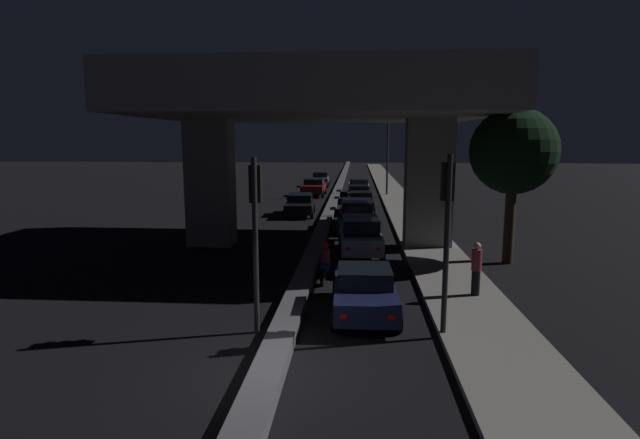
{
  "coord_description": "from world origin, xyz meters",
  "views": [
    {
      "loc": [
        1.79,
        -9.94,
        4.98
      ],
      "look_at": [
        0.01,
        14.48,
        1.05
      ],
      "focal_mm": 28.0,
      "sensor_mm": 36.0,
      "label": 1
    }
  ],
  "objects_px": {
    "car_silver_second": "(360,235)",
    "car_black_fourth": "(361,202)",
    "car_grey_third_oncoming": "(320,179)",
    "motorcycle_white_filtering_far": "(343,211)",
    "car_dark_green_fifth": "(358,193)",
    "pedestrian_on_sidewalk": "(476,269)",
    "car_dark_blue_lead": "(364,290)",
    "car_silver_sixth": "(359,187)",
    "car_black_lead_oncoming": "(300,204)",
    "street_lamp": "(384,143)",
    "motorcycle_red_filtering_mid": "(341,230)",
    "car_dark_red_second_oncoming": "(314,187)",
    "motorcycle_blue_filtering_near": "(325,264)",
    "traffic_light_left_of_median": "(256,214)",
    "car_black_third": "(357,214)",
    "traffic_light_right_of_median": "(447,214)"
  },
  "relations": [
    {
      "from": "car_silver_sixth",
      "to": "motorcycle_red_filtering_mid",
      "type": "xyz_separation_m",
      "value": [
        -0.94,
        -22.19,
        -0.09
      ]
    },
    {
      "from": "traffic_light_right_of_median",
      "to": "car_dark_red_second_oncoming",
      "type": "distance_m",
      "value": 32.68
    },
    {
      "from": "street_lamp",
      "to": "car_silver_sixth",
      "type": "bearing_deg",
      "value": 145.29
    },
    {
      "from": "car_black_lead_oncoming",
      "to": "motorcycle_white_filtering_far",
      "type": "bearing_deg",
      "value": 49.87
    },
    {
      "from": "car_dark_blue_lead",
      "to": "car_silver_sixth",
      "type": "relative_size",
      "value": 0.9
    },
    {
      "from": "car_silver_sixth",
      "to": "pedestrian_on_sidewalk",
      "type": "distance_m",
      "value": 30.86
    },
    {
      "from": "car_dark_red_second_oncoming",
      "to": "traffic_light_left_of_median",
      "type": "bearing_deg",
      "value": 3.02
    },
    {
      "from": "car_dark_blue_lead",
      "to": "motorcycle_red_filtering_mid",
      "type": "height_order",
      "value": "motorcycle_red_filtering_mid"
    },
    {
      "from": "car_silver_second",
      "to": "car_dark_green_fifth",
      "type": "bearing_deg",
      "value": -2.68
    },
    {
      "from": "car_dark_green_fifth",
      "to": "car_black_lead_oncoming",
      "type": "xyz_separation_m",
      "value": [
        -3.9,
        -7.78,
        0.04
      ]
    },
    {
      "from": "car_grey_third_oncoming",
      "to": "motorcycle_white_filtering_far",
      "type": "bearing_deg",
      "value": 6.43
    },
    {
      "from": "car_dark_green_fifth",
      "to": "motorcycle_blue_filtering_near",
      "type": "relative_size",
      "value": 2.17
    },
    {
      "from": "motorcycle_blue_filtering_near",
      "to": "traffic_light_right_of_median",
      "type": "bearing_deg",
      "value": -141.47
    },
    {
      "from": "car_grey_third_oncoming",
      "to": "traffic_light_left_of_median",
      "type": "bearing_deg",
      "value": 0.67
    },
    {
      "from": "car_silver_sixth",
      "to": "car_dark_green_fifth",
      "type": "bearing_deg",
      "value": 178.48
    },
    {
      "from": "car_silver_second",
      "to": "car_black_fourth",
      "type": "relative_size",
      "value": 0.99
    },
    {
      "from": "pedestrian_on_sidewalk",
      "to": "car_dark_blue_lead",
      "type": "bearing_deg",
      "value": -155.99
    },
    {
      "from": "car_dark_blue_lead",
      "to": "car_black_lead_oncoming",
      "type": "relative_size",
      "value": 0.94
    },
    {
      "from": "car_black_third",
      "to": "pedestrian_on_sidewalk",
      "type": "relative_size",
      "value": 2.8
    },
    {
      "from": "car_black_lead_oncoming",
      "to": "motorcycle_white_filtering_far",
      "type": "height_order",
      "value": "motorcycle_white_filtering_far"
    },
    {
      "from": "street_lamp",
      "to": "motorcycle_red_filtering_mid",
      "type": "bearing_deg",
      "value": -98.56
    },
    {
      "from": "car_silver_second",
      "to": "car_black_lead_oncoming",
      "type": "relative_size",
      "value": 0.92
    },
    {
      "from": "car_black_fourth",
      "to": "motorcycle_blue_filtering_near",
      "type": "bearing_deg",
      "value": 174.53
    },
    {
      "from": "traffic_light_left_of_median",
      "to": "pedestrian_on_sidewalk",
      "type": "bearing_deg",
      "value": 25.94
    },
    {
      "from": "car_black_lead_oncoming",
      "to": "motorcycle_red_filtering_mid",
      "type": "bearing_deg",
      "value": 16.24
    },
    {
      "from": "traffic_light_right_of_median",
      "to": "car_dark_blue_lead",
      "type": "xyz_separation_m",
      "value": [
        -1.98,
        1.51,
        -2.46
      ]
    },
    {
      "from": "car_grey_third_oncoming",
      "to": "car_black_lead_oncoming",
      "type": "bearing_deg",
      "value": -0.8
    },
    {
      "from": "car_black_third",
      "to": "motorcycle_red_filtering_mid",
      "type": "bearing_deg",
      "value": 167.06
    },
    {
      "from": "car_silver_sixth",
      "to": "car_black_lead_oncoming",
      "type": "height_order",
      "value": "car_black_lead_oncoming"
    },
    {
      "from": "car_dark_green_fifth",
      "to": "car_dark_red_second_oncoming",
      "type": "xyz_separation_m",
      "value": [
        -3.97,
        3.91,
        0.09
      ]
    },
    {
      "from": "car_black_fourth",
      "to": "car_silver_sixth",
      "type": "bearing_deg",
      "value": -0.28
    },
    {
      "from": "car_dark_blue_lead",
      "to": "car_black_third",
      "type": "bearing_deg",
      "value": -0.67
    },
    {
      "from": "car_silver_second",
      "to": "motorcycle_blue_filtering_near",
      "type": "height_order",
      "value": "car_silver_second"
    },
    {
      "from": "car_black_fourth",
      "to": "car_black_lead_oncoming",
      "type": "bearing_deg",
      "value": 107.92
    },
    {
      "from": "street_lamp",
      "to": "car_black_fourth",
      "type": "xyz_separation_m",
      "value": [
        -2.07,
        -10.52,
        -3.92
      ]
    },
    {
      "from": "motorcycle_white_filtering_far",
      "to": "motorcycle_blue_filtering_near",
      "type": "bearing_deg",
      "value": 178.89
    },
    {
      "from": "car_grey_third_oncoming",
      "to": "motorcycle_red_filtering_mid",
      "type": "relative_size",
      "value": 2.07
    },
    {
      "from": "car_silver_second",
      "to": "motorcycle_white_filtering_far",
      "type": "distance_m",
      "value": 9.2
    },
    {
      "from": "car_dark_green_fifth",
      "to": "car_dark_red_second_oncoming",
      "type": "bearing_deg",
      "value": 43.89
    },
    {
      "from": "traffic_light_left_of_median",
      "to": "car_dark_green_fifth",
      "type": "relative_size",
      "value": 1.1
    },
    {
      "from": "car_black_fourth",
      "to": "motorcycle_blue_filtering_near",
      "type": "xyz_separation_m",
      "value": [
        -1.38,
        -16.81,
        -0.16
      ]
    },
    {
      "from": "car_dark_red_second_oncoming",
      "to": "motorcycle_white_filtering_far",
      "type": "relative_size",
      "value": 2.69
    },
    {
      "from": "car_dark_blue_lead",
      "to": "motorcycle_red_filtering_mid",
      "type": "xyz_separation_m",
      "value": [
        -0.99,
        10.03,
        -0.1
      ]
    },
    {
      "from": "car_silver_second",
      "to": "car_dark_green_fifth",
      "type": "distance_m",
      "value": 19.18
    },
    {
      "from": "car_silver_sixth",
      "to": "car_black_lead_oncoming",
      "type": "relative_size",
      "value": 1.04
    },
    {
      "from": "car_dark_red_second_oncoming",
      "to": "pedestrian_on_sidewalk",
      "type": "height_order",
      "value": "pedestrian_on_sidewalk"
    },
    {
      "from": "traffic_light_right_of_median",
      "to": "car_black_lead_oncoming",
      "type": "xyz_separation_m",
      "value": [
        -5.96,
        20.33,
        -2.44
      ]
    },
    {
      "from": "car_silver_second",
      "to": "car_black_third",
      "type": "xyz_separation_m",
      "value": [
        -0.15,
        6.5,
        -0.03
      ]
    },
    {
      "from": "car_silver_sixth",
      "to": "car_dark_blue_lead",
      "type": "bearing_deg",
      "value": 178.9
    },
    {
      "from": "car_black_third",
      "to": "motorcycle_white_filtering_far",
      "type": "relative_size",
      "value": 2.71
    }
  ]
}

